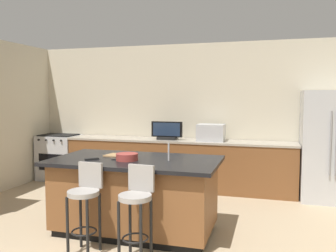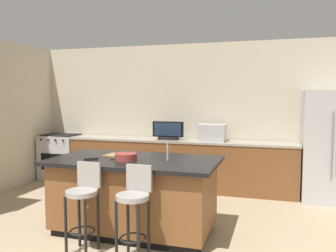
{
  "view_description": "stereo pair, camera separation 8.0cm",
  "coord_description": "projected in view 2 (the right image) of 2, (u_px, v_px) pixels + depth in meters",
  "views": [
    {
      "loc": [
        1.56,
        -1.39,
        1.69
      ],
      "look_at": [
        0.15,
        3.48,
        1.27
      ],
      "focal_mm": 37.49,
      "sensor_mm": 36.0,
      "label": 1
    },
    {
      "loc": [
        1.64,
        -1.37,
        1.69
      ],
      "look_at": [
        0.15,
        3.48,
        1.27
      ],
      "focal_mm": 37.49,
      "sensor_mm": 36.0,
      "label": 2
    }
  ],
  "objects": [
    {
      "name": "refrigerator",
      "position": [
        331.0,
        146.0,
        5.63
      ],
      "size": [
        0.87,
        0.77,
        1.79
      ],
      "color": "#B7BABF",
      "rests_on": "ground_plane"
    },
    {
      "name": "cell_phone",
      "position": [
        114.0,
        158.0,
        4.36
      ],
      "size": [
        0.12,
        0.17,
        0.01
      ],
      "primitive_type": "cube",
      "rotation": [
        0.0,
        0.0,
        0.39
      ],
      "color": "black",
      "rests_on": "kitchen_island"
    },
    {
      "name": "cutting_board",
      "position": [
        120.0,
        156.0,
        4.54
      ],
      "size": [
        0.42,
        0.3,
        0.02
      ],
      "primitive_type": "cube",
      "rotation": [
        0.0,
        0.0,
        -0.19
      ],
      "color": "#A87F51",
      "rests_on": "kitchen_island"
    },
    {
      "name": "microwave",
      "position": [
        212.0,
        133.0,
        6.24
      ],
      "size": [
        0.48,
        0.36,
        0.3
      ],
      "primitive_type": "cube",
      "color": "#B7BABF",
      "rests_on": "counter_back"
    },
    {
      "name": "wall_back",
      "position": [
        187.0,
        115.0,
        6.75
      ],
      "size": [
        6.49,
        0.12,
        2.69
      ],
      "primitive_type": "cube",
      "color": "beige",
      "rests_on": "ground_plane"
    },
    {
      "name": "fruit_bowl",
      "position": [
        126.0,
        157.0,
        4.26
      ],
      "size": [
        0.27,
        0.27,
        0.08
      ],
      "primitive_type": "cylinder",
      "color": "#993833",
      "rests_on": "kitchen_island"
    },
    {
      "name": "tv_remote",
      "position": [
        91.0,
        159.0,
        4.3
      ],
      "size": [
        0.15,
        0.15,
        0.02
      ],
      "primitive_type": "cube",
      "rotation": [
        0.0,
        0.0,
        -0.78
      ],
      "color": "black",
      "rests_on": "kitchen_island"
    },
    {
      "name": "kitchen_island",
      "position": [
        135.0,
        194.0,
        4.39
      ],
      "size": [
        2.08,
        1.14,
        0.92
      ],
      "color": "black",
      "rests_on": "ground_plane"
    },
    {
      "name": "sink_faucet_island",
      "position": [
        167.0,
        152.0,
        4.22
      ],
      "size": [
        0.02,
        0.02,
        0.22
      ],
      "primitive_type": "cylinder",
      "color": "#B2B2B7",
      "rests_on": "kitchen_island"
    },
    {
      "name": "range_oven",
      "position": [
        62.0,
        157.0,
        7.21
      ],
      "size": [
        0.77,
        0.63,
        0.92
      ],
      "color": "#B7BABF",
      "rests_on": "ground_plane"
    },
    {
      "name": "bar_stool_left",
      "position": [
        84.0,
        199.0,
        3.8
      ],
      "size": [
        0.34,
        0.35,
        0.97
      ],
      "rotation": [
        0.0,
        0.0,
        -0.06
      ],
      "color": "gray",
      "rests_on": "ground_plane"
    },
    {
      "name": "counter_back",
      "position": [
        179.0,
        164.0,
        6.47
      ],
      "size": [
        4.22,
        0.62,
        0.9
      ],
      "color": "brown",
      "rests_on": "ground_plane"
    },
    {
      "name": "bar_stool_right",
      "position": [
        134.0,
        204.0,
        3.6
      ],
      "size": [
        0.34,
        0.35,
        0.98
      ],
      "rotation": [
        0.0,
        0.0,
        -0.09
      ],
      "color": "gray",
      "rests_on": "ground_plane"
    },
    {
      "name": "sink_faucet_back",
      "position": [
        179.0,
        133.0,
        6.53
      ],
      "size": [
        0.02,
        0.02,
        0.24
      ],
      "primitive_type": "cylinder",
      "color": "#B2B2B7",
      "rests_on": "counter_back"
    },
    {
      "name": "tv_monitor",
      "position": [
        168.0,
        131.0,
        6.43
      ],
      "size": [
        0.58,
        0.16,
        0.33
      ],
      "color": "black",
      "rests_on": "counter_back"
    }
  ]
}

